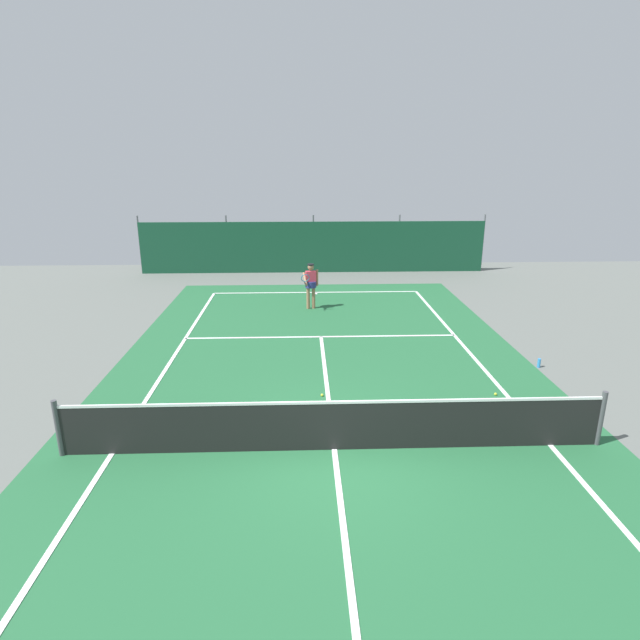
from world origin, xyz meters
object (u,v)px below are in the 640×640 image
object	(u,v)px
tennis_player	(311,283)
tennis_ball_near_player	(496,394)
tennis_net	(334,425)
water_bottle	(539,363)
tennis_ball_midcourt	(322,395)

from	to	relation	value
tennis_player	tennis_ball_near_player	world-z (taller)	tennis_player
tennis_net	water_bottle	world-z (taller)	tennis_net
tennis_net	tennis_ball_midcourt	world-z (taller)	tennis_net
tennis_player	tennis_ball_midcourt	size ratio (longest dim) A/B	24.85
tennis_net	tennis_player	world-z (taller)	tennis_player
tennis_net	tennis_player	bearing A→B (deg)	91.49
tennis_net	tennis_ball_near_player	distance (m)	4.45
tennis_ball_midcourt	water_bottle	size ratio (longest dim) A/B	0.28
tennis_ball_near_player	water_bottle	xyz separation A→B (m)	(1.73, 1.62, 0.09)
tennis_player	tennis_ball_midcourt	bearing A→B (deg)	80.53
tennis_player	water_bottle	xyz separation A→B (m)	(5.83, -5.77, -0.84)
tennis_ball_midcourt	tennis_ball_near_player	bearing A→B (deg)	-1.36
tennis_net	tennis_ball_near_player	world-z (taller)	tennis_net
tennis_ball_near_player	water_bottle	world-z (taller)	water_bottle
tennis_net	tennis_ball_midcourt	distance (m)	2.33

